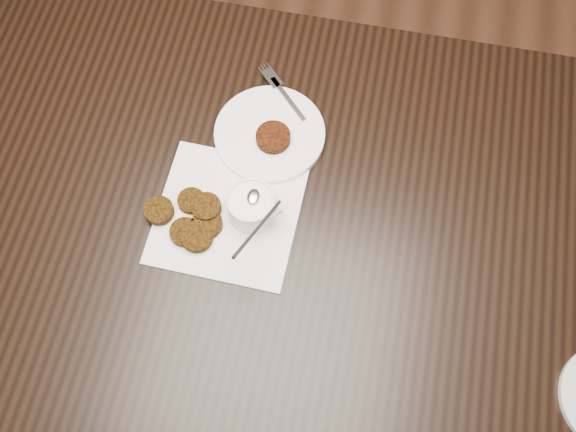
{
  "coord_description": "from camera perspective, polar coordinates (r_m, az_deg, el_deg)",
  "views": [
    {
      "loc": [
        0.17,
        -0.44,
        1.9
      ],
      "look_at": [
        0.07,
        0.03,
        0.8
      ],
      "focal_mm": 41.36,
      "sensor_mm": 36.0,
      "label": 1
    }
  ],
  "objects": [
    {
      "name": "floor",
      "position": [
        1.95,
        -2.32,
        -9.87
      ],
      "size": [
        4.0,
        4.0,
        0.0
      ],
      "primitive_type": "plane",
      "color": "brown",
      "rests_on": "ground"
    },
    {
      "name": "table",
      "position": [
        1.6,
        -2.6,
        -5.22
      ],
      "size": [
        1.51,
        0.97,
        0.75
      ],
      "primitive_type": "cube",
      "color": "black",
      "rests_on": "floor"
    },
    {
      "name": "napkin",
      "position": [
        1.25,
        -5.22,
        0.18
      ],
      "size": [
        0.27,
        0.27,
        0.0
      ],
      "primitive_type": "cube",
      "rotation": [
        0.0,
        0.0,
        -0.03
      ],
      "color": "white",
      "rests_on": "table"
    },
    {
      "name": "plate_with_patty",
      "position": [
        1.32,
        -1.6,
        7.24
      ],
      "size": [
        0.31,
        0.31,
        0.03
      ],
      "primitive_type": null,
      "rotation": [
        0.0,
        0.0,
        -0.81
      ],
      "color": "white",
      "rests_on": "table"
    },
    {
      "name": "patty_cluster",
      "position": [
        1.25,
        -8.1,
        -0.18
      ],
      "size": [
        0.26,
        0.26,
        0.02
      ],
      "primitive_type": null,
      "rotation": [
        0.0,
        0.0,
        -0.43
      ],
      "color": "brown",
      "rests_on": "napkin"
    },
    {
      "name": "sauce_ramekin",
      "position": [
        1.19,
        -3.25,
        1.47
      ],
      "size": [
        0.13,
        0.13,
        0.12
      ],
      "primitive_type": null,
      "rotation": [
        0.0,
        0.0,
        0.11
      ],
      "color": "white",
      "rests_on": "napkin"
    }
  ]
}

